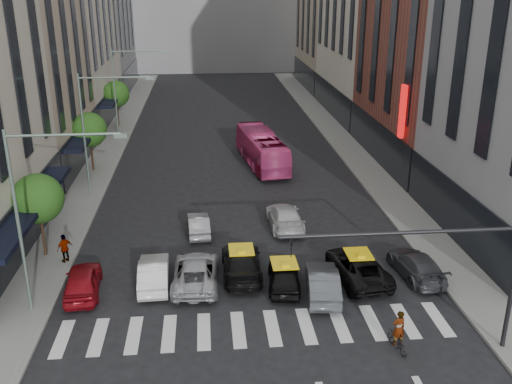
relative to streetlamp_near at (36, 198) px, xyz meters
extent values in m
plane|color=black|center=(10.04, -4.00, -5.90)|extent=(160.00, 160.00, 0.00)
cube|color=slate|center=(-1.46, 26.00, -5.83)|extent=(3.00, 96.00, 0.15)
cube|color=slate|center=(21.54, 26.00, -5.83)|extent=(3.00, 96.00, 0.15)
cube|color=tan|center=(-6.96, 24.00, 6.10)|extent=(8.00, 16.00, 24.00)
cube|color=brown|center=(27.04, 23.00, 7.10)|extent=(8.00, 18.00, 26.00)
cylinder|color=black|center=(-1.76, 6.00, -4.18)|extent=(0.18, 0.18, 3.15)
sphere|color=#154814|center=(-1.76, 6.00, -2.24)|extent=(2.88, 2.88, 2.88)
cylinder|color=black|center=(-1.76, 22.00, -4.18)|extent=(0.18, 0.18, 3.15)
sphere|color=#154814|center=(-1.76, 22.00, -2.24)|extent=(2.88, 2.88, 2.88)
cylinder|color=black|center=(-1.76, 38.00, -4.18)|extent=(0.18, 0.18, 3.15)
sphere|color=#154814|center=(-1.76, 38.00, -2.24)|extent=(2.88, 2.88, 2.88)
cylinder|color=gray|center=(-0.96, 0.00, -1.25)|extent=(0.16, 0.16, 9.00)
cylinder|color=gray|center=(1.54, 0.00, 2.95)|extent=(5.00, 0.12, 0.12)
cube|color=gray|center=(4.04, 0.00, 2.85)|extent=(0.60, 0.25, 0.18)
cylinder|color=gray|center=(-0.96, 16.00, -1.25)|extent=(0.16, 0.16, 9.00)
cylinder|color=gray|center=(1.54, 16.00, 2.95)|extent=(5.00, 0.12, 0.12)
cube|color=gray|center=(4.04, 16.00, 2.85)|extent=(0.60, 0.25, 0.18)
cylinder|color=gray|center=(-0.96, 32.00, -1.25)|extent=(0.16, 0.16, 9.00)
cylinder|color=gray|center=(1.54, 32.00, 2.95)|extent=(5.00, 0.12, 0.12)
cube|color=gray|center=(4.04, 32.00, 2.85)|extent=(0.60, 0.25, 0.18)
cylinder|color=black|center=(20.54, -5.00, -2.90)|extent=(0.20, 0.20, 6.00)
cylinder|color=black|center=(15.54, -5.00, -0.10)|extent=(10.00, 0.16, 0.16)
imported|color=black|center=(11.04, -5.00, -0.60)|extent=(0.13, 0.16, 0.80)
cube|color=red|center=(22.64, 16.00, 0.10)|extent=(0.30, 0.70, 4.00)
imported|color=maroon|center=(1.26, 1.50, -5.17)|extent=(2.10, 4.43, 1.46)
imported|color=white|center=(4.84, 2.08, -5.18)|extent=(1.74, 4.46, 1.45)
imported|color=#AFAFB5|center=(7.05, 1.97, -5.19)|extent=(2.56, 5.24, 1.43)
imported|color=black|center=(9.55, 2.77, -5.15)|extent=(2.20, 5.25, 1.52)
imported|color=black|center=(11.69, 1.21, -5.20)|extent=(2.06, 4.26, 1.40)
imported|color=#474B4F|center=(13.55, 0.23, -5.17)|extent=(2.06, 4.63, 1.48)
imported|color=black|center=(15.79, 1.77, -5.17)|extent=(2.99, 5.50, 1.46)
imported|color=#3C3D43|center=(19.04, 1.73, -5.22)|extent=(2.31, 4.83, 1.36)
imported|color=#AEAEB3|center=(7.19, 8.49, -5.28)|extent=(1.55, 3.87, 1.25)
imported|color=silver|center=(12.82, 8.99, -5.17)|extent=(2.16, 5.12, 1.47)
imported|color=#D93F85|center=(12.66, 22.58, -4.43)|extent=(3.88, 10.85, 2.96)
imported|color=black|center=(15.89, -4.66, -5.49)|extent=(0.87, 1.67, 0.84)
imported|color=gray|center=(15.89, -4.66, -4.23)|extent=(0.68, 0.52, 1.68)
imported|color=gray|center=(-0.36, 4.96, -4.92)|extent=(0.99, 0.98, 1.68)
camera|label=1|loc=(7.80, -25.10, 9.32)|focal=40.00mm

